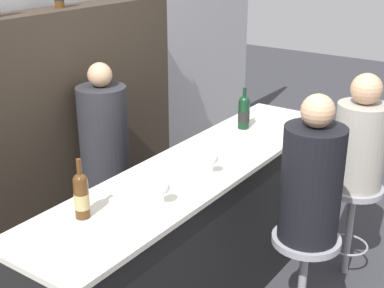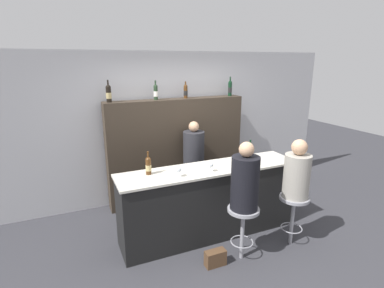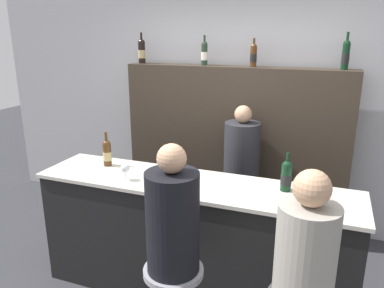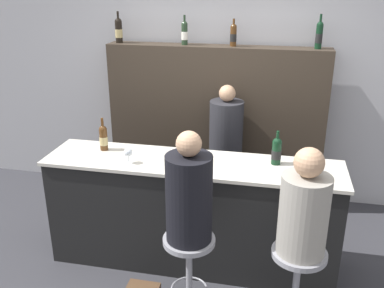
{
  "view_description": "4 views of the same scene",
  "coord_description": "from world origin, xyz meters",
  "px_view_note": "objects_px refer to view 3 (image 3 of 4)",
  "views": [
    {
      "loc": [
        -2.41,
        -1.36,
        2.31
      ],
      "look_at": [
        -0.08,
        0.27,
        1.18
      ],
      "focal_mm": 50.0,
      "sensor_mm": 36.0,
      "label": 1
    },
    {
      "loc": [
        -1.8,
        -3.16,
        2.44
      ],
      "look_at": [
        -0.24,
        0.38,
        1.36
      ],
      "focal_mm": 28.0,
      "sensor_mm": 36.0,
      "label": 2
    },
    {
      "loc": [
        0.97,
        -2.29,
        2.17
      ],
      "look_at": [
        -0.04,
        0.36,
        1.31
      ],
      "focal_mm": 35.0,
      "sensor_mm": 36.0,
      "label": 3
    },
    {
      "loc": [
        0.7,
        -3.02,
        2.5
      ],
      "look_at": [
        0.01,
        0.26,
        1.19
      ],
      "focal_mm": 40.0,
      "sensor_mm": 36.0,
      "label": 4
    }
  ],
  "objects_px": {
    "guest_seated_left": "(173,218)",
    "bartender": "(240,182)",
    "wine_bottle_backbar_2": "(253,55)",
    "wine_bottle_backbar_3": "(346,55)",
    "wine_bottle_backbar_1": "(204,53)",
    "bar_stool_left": "(174,288)",
    "wine_bottle_counter_1": "(286,175)",
    "guest_seated_right": "(306,247)",
    "wine_bottle_backbar_0": "(142,51)",
    "wine_glass_1": "(178,177)",
    "wine_glass_0": "(125,169)",
    "wine_bottle_counter_0": "(107,153)"
  },
  "relations": [
    {
      "from": "wine_bottle_backbar_0",
      "to": "wine_bottle_backbar_2",
      "type": "height_order",
      "value": "wine_bottle_backbar_0"
    },
    {
      "from": "guest_seated_right",
      "to": "wine_bottle_backbar_3",
      "type": "bearing_deg",
      "value": 86.32
    },
    {
      "from": "wine_bottle_backbar_1",
      "to": "bar_stool_left",
      "type": "relative_size",
      "value": 0.45
    },
    {
      "from": "guest_seated_right",
      "to": "bartender",
      "type": "bearing_deg",
      "value": 114.86
    },
    {
      "from": "wine_bottle_backbar_2",
      "to": "wine_glass_1",
      "type": "distance_m",
      "value": 1.67
    },
    {
      "from": "bar_stool_left",
      "to": "guest_seated_right",
      "type": "bearing_deg",
      "value": -0.0
    },
    {
      "from": "wine_bottle_backbar_0",
      "to": "bar_stool_left",
      "type": "xyz_separation_m",
      "value": [
        1.22,
        -1.96,
        -1.41
      ]
    },
    {
      "from": "bar_stool_left",
      "to": "wine_bottle_counter_1",
      "type": "bearing_deg",
      "value": 52.46
    },
    {
      "from": "bar_stool_left",
      "to": "guest_seated_left",
      "type": "xyz_separation_m",
      "value": [
        0.0,
        -0.0,
        0.51
      ]
    },
    {
      "from": "wine_glass_0",
      "to": "wine_glass_1",
      "type": "distance_m",
      "value": 0.46
    },
    {
      "from": "bartender",
      "to": "guest_seated_right",
      "type": "bearing_deg",
      "value": -65.14
    },
    {
      "from": "wine_bottle_counter_1",
      "to": "wine_bottle_backbar_1",
      "type": "distance_m",
      "value": 1.79
    },
    {
      "from": "bar_stool_left",
      "to": "wine_bottle_backbar_1",
      "type": "bearing_deg",
      "value": 103.56
    },
    {
      "from": "wine_glass_0",
      "to": "guest_seated_left",
      "type": "height_order",
      "value": "guest_seated_left"
    },
    {
      "from": "wine_bottle_backbar_0",
      "to": "guest_seated_right",
      "type": "bearing_deg",
      "value": -44.13
    },
    {
      "from": "wine_bottle_counter_1",
      "to": "wine_bottle_backbar_0",
      "type": "xyz_separation_m",
      "value": [
        -1.81,
        1.19,
        0.82
      ]
    },
    {
      "from": "wine_bottle_counter_1",
      "to": "guest_seated_left",
      "type": "bearing_deg",
      "value": -127.54
    },
    {
      "from": "wine_bottle_counter_1",
      "to": "bar_stool_left",
      "type": "distance_m",
      "value": 1.13
    },
    {
      "from": "guest_seated_left",
      "to": "guest_seated_right",
      "type": "bearing_deg",
      "value": 0.0
    },
    {
      "from": "wine_glass_0",
      "to": "bartender",
      "type": "xyz_separation_m",
      "value": [
        0.69,
        1.09,
        -0.44
      ]
    },
    {
      "from": "wine_bottle_backbar_1",
      "to": "guest_seated_right",
      "type": "relative_size",
      "value": 0.4
    },
    {
      "from": "wine_glass_1",
      "to": "bar_stool_left",
      "type": "distance_m",
      "value": 0.79
    },
    {
      "from": "wine_bottle_counter_1",
      "to": "wine_bottle_backbar_3",
      "type": "relative_size",
      "value": 0.86
    },
    {
      "from": "bartender",
      "to": "wine_bottle_counter_0",
      "type": "bearing_deg",
      "value": -140.26
    },
    {
      "from": "wine_bottle_backbar_1",
      "to": "bar_stool_left",
      "type": "bearing_deg",
      "value": -76.44
    },
    {
      "from": "wine_bottle_backbar_2",
      "to": "wine_bottle_counter_0",
      "type": "bearing_deg",
      "value": -130.51
    },
    {
      "from": "wine_glass_1",
      "to": "bar_stool_left",
      "type": "relative_size",
      "value": 0.19
    },
    {
      "from": "bar_stool_left",
      "to": "wine_glass_1",
      "type": "bearing_deg",
      "value": 109.48
    },
    {
      "from": "wine_bottle_backbar_2",
      "to": "wine_glass_1",
      "type": "xyz_separation_m",
      "value": [
        -0.24,
        -1.44,
        -0.83
      ]
    },
    {
      "from": "wine_glass_0",
      "to": "wine_glass_1",
      "type": "height_order",
      "value": "wine_glass_0"
    },
    {
      "from": "wine_bottle_backbar_2",
      "to": "wine_bottle_backbar_3",
      "type": "height_order",
      "value": "wine_bottle_backbar_3"
    },
    {
      "from": "guest_seated_left",
      "to": "wine_glass_0",
      "type": "bearing_deg",
      "value": 140.71
    },
    {
      "from": "wine_bottle_counter_1",
      "to": "wine_bottle_backbar_3",
      "type": "distance_m",
      "value": 1.49
    },
    {
      "from": "wine_bottle_counter_1",
      "to": "guest_seated_left",
      "type": "height_order",
      "value": "guest_seated_left"
    },
    {
      "from": "wine_bottle_backbar_2",
      "to": "bartender",
      "type": "xyz_separation_m",
      "value": [
        -0.0,
        -0.35,
        -1.26
      ]
    },
    {
      "from": "wine_bottle_backbar_3",
      "to": "bartender",
      "type": "xyz_separation_m",
      "value": [
        -0.87,
        -0.35,
        -1.28
      ]
    },
    {
      "from": "wine_glass_0",
      "to": "guest_seated_right",
      "type": "bearing_deg",
      "value": -20.03
    },
    {
      "from": "wine_glass_1",
      "to": "bartender",
      "type": "height_order",
      "value": "bartender"
    },
    {
      "from": "bartender",
      "to": "wine_bottle_backbar_3",
      "type": "bearing_deg",
      "value": 21.75
    },
    {
      "from": "wine_glass_0",
      "to": "guest_seated_right",
      "type": "relative_size",
      "value": 0.17
    },
    {
      "from": "wine_bottle_backbar_1",
      "to": "wine_bottle_backbar_3",
      "type": "height_order",
      "value": "wine_bottle_backbar_3"
    },
    {
      "from": "wine_bottle_backbar_2",
      "to": "guest_seated_left",
      "type": "xyz_separation_m",
      "value": [
        -0.06,
        -1.96,
        -0.88
      ]
    },
    {
      "from": "wine_bottle_backbar_2",
      "to": "guest_seated_left",
      "type": "distance_m",
      "value": 2.15
    },
    {
      "from": "wine_bottle_backbar_3",
      "to": "wine_glass_1",
      "type": "xyz_separation_m",
      "value": [
        -1.11,
        -1.44,
        -0.85
      ]
    },
    {
      "from": "guest_seated_left",
      "to": "bartender",
      "type": "bearing_deg",
      "value": 88.14
    },
    {
      "from": "wine_bottle_counter_1",
      "to": "guest_seated_left",
      "type": "xyz_separation_m",
      "value": [
        -0.59,
        -0.77,
        -0.08
      ]
    },
    {
      "from": "wine_bottle_backbar_3",
      "to": "bar_stool_left",
      "type": "bearing_deg",
      "value": -115.27
    },
    {
      "from": "wine_bottle_backbar_1",
      "to": "wine_bottle_backbar_2",
      "type": "bearing_deg",
      "value": 0.0
    },
    {
      "from": "wine_glass_0",
      "to": "guest_seated_right",
      "type": "height_order",
      "value": "guest_seated_right"
    },
    {
      "from": "wine_bottle_counter_1",
      "to": "guest_seated_right",
      "type": "distance_m",
      "value": 0.8
    }
  ]
}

